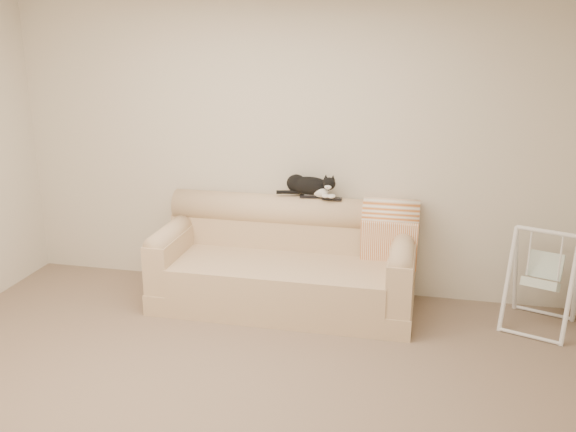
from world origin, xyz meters
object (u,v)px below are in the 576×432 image
object	(u,v)px
tuxedo_cat	(310,186)
remote_a	(310,196)
baby_swing	(542,279)
remote_b	(332,198)
sofa	(286,264)

from	to	relation	value
tuxedo_cat	remote_a	bearing A→B (deg)	-59.55
tuxedo_cat	baby_swing	size ratio (longest dim) A/B	0.65
remote_b	tuxedo_cat	bearing A→B (deg)	168.08
remote_a	baby_swing	distance (m)	2.00
remote_a	tuxedo_cat	size ratio (longest dim) A/B	0.35
remote_a	tuxedo_cat	bearing A→B (deg)	120.45
tuxedo_cat	baby_swing	xyz separation A→B (m)	(1.93, -0.26, -0.59)
remote_a	baby_swing	size ratio (longest dim) A/B	0.22
sofa	remote_a	size ratio (longest dim) A/B	11.89
sofa	baby_swing	xyz separation A→B (m)	(2.09, -0.01, 0.06)
remote_a	sofa	bearing A→B (deg)	-124.93
baby_swing	tuxedo_cat	bearing A→B (deg)	172.26
tuxedo_cat	remote_b	bearing A→B (deg)	-11.92
remote_b	baby_swing	bearing A→B (deg)	-7.24
tuxedo_cat	baby_swing	distance (m)	2.03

